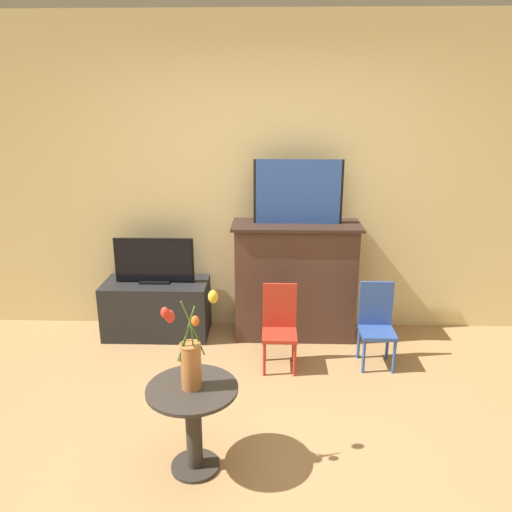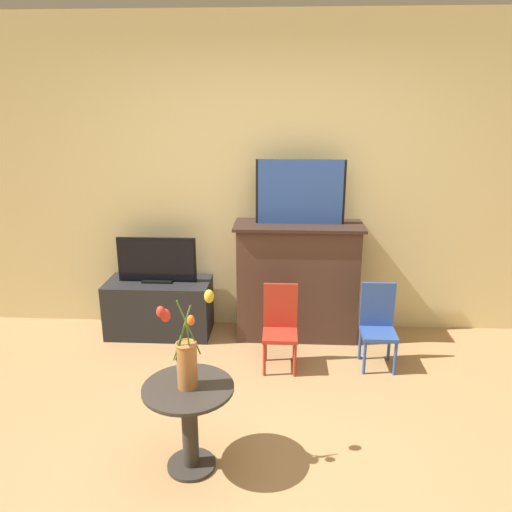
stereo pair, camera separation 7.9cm
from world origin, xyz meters
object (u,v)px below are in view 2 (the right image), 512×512
object	(u,v)px
chair_blue	(378,322)
chair_red	(280,324)
vase_tulips	(186,356)
tv_monitor	(157,261)
painting	(300,192)

from	to	relation	value
chair_blue	chair_red	bearing A→B (deg)	-175.23
chair_blue	vase_tulips	bearing A→B (deg)	-135.16
tv_monitor	chair_red	size ratio (longest dim) A/B	1.04
painting	chair_blue	bearing A→B (deg)	-39.44
chair_red	tv_monitor	bearing A→B (deg)	153.87
painting	chair_blue	world-z (taller)	painting
painting	tv_monitor	xyz separation A→B (m)	(-1.22, -0.04, -0.60)
chair_blue	painting	bearing A→B (deg)	140.56
painting	chair_red	bearing A→B (deg)	-104.85
chair_red	chair_blue	xyz separation A→B (m)	(0.76, 0.06, 0.00)
tv_monitor	vase_tulips	bearing A→B (deg)	-71.19
painting	chair_blue	size ratio (longest dim) A/B	1.12
chair_blue	vase_tulips	distance (m)	1.80
painting	tv_monitor	distance (m)	1.37
tv_monitor	chair_red	world-z (taller)	tv_monitor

